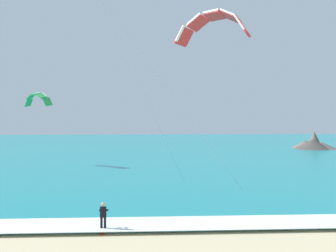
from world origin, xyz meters
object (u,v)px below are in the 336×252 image
Objects in this scene: surfboard at (103,232)px; kite_primary at (212,24)px; kitesurfer at (103,215)px; kite_distant at (37,98)px.

kite_primary reaches higher than surfboard.
kitesurfer is 0.12× the size of kite_primary.
kitesurfer is 32.98m from kite_distant.
kite_distant is (-11.81, 29.71, 8.07)m from kitesurfer.
surfboard is 33.23m from kite_distant.
surfboard is 0.91m from kitesurfer.
kite_primary is at bearing 46.31° from kitesurfer.
surfboard is 0.84× the size of kitesurfer.
kite_primary is at bearing 46.38° from surfboard.
surfboard is at bearing -68.33° from kite_distant.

